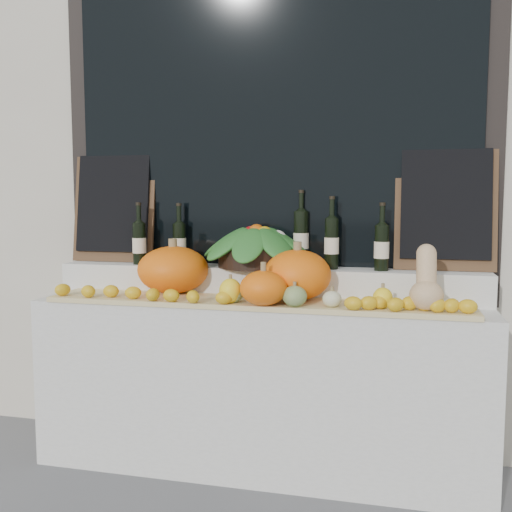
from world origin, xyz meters
The scene contains 18 objects.
storefront_facade centered at (0.00, 2.25, 2.25)m, with size 7.00×0.94×4.50m.
display_sill centered at (0.00, 1.52, 0.44)m, with size 2.30×0.55×0.88m, color silver.
rear_tier centered at (0.00, 1.68, 0.96)m, with size 2.30×0.25×0.16m, color silver.
straw_bedding centered at (0.00, 1.40, 0.89)m, with size 2.10×0.32×0.03m, color tan.
pumpkin_left centered at (-0.47, 1.51, 1.03)m, with size 0.38×0.38×0.25m, color orange.
pumpkin_right centered at (0.21, 1.46, 1.03)m, with size 0.33×0.33×0.25m, color orange.
pumpkin_center centered at (0.08, 1.28, 0.99)m, with size 0.22×0.22×0.17m, color orange.
butternut_squash centered at (0.81, 1.35, 1.03)m, with size 0.15×0.21×0.29m.
decorative_gourds centered at (0.15, 1.30, 0.95)m, with size 0.81×0.16×0.14m.
lemon_heap centered at (0.00, 1.29, 0.94)m, with size 2.20×0.16×0.06m, color gold, non-canonical shape.
produce_bowl centered at (-0.05, 1.66, 1.15)m, with size 0.63×0.63×0.24m.
wine_bottle_far_left centered at (-0.71, 1.63, 1.16)m, with size 0.08×0.08×0.34m.
wine_bottle_near_left centered at (-0.50, 1.70, 1.16)m, with size 0.08×0.08×0.34m.
wine_bottle_tall centered at (0.18, 1.74, 1.19)m, with size 0.08×0.08×0.41m.
wine_bottle_near_right centered at (0.35, 1.66, 1.18)m, with size 0.08×0.08×0.38m.
wine_bottle_far_right centered at (0.61, 1.65, 1.16)m, with size 0.08×0.08×0.35m.
chalkboard_left centered at (-0.92, 1.74, 1.36)m, with size 0.50×0.11×0.62m.
chalkboard_right centered at (0.92, 1.74, 1.36)m, with size 0.50×0.11×0.62m.
Camera 1 is at (0.66, -1.30, 1.40)m, focal length 40.00 mm.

